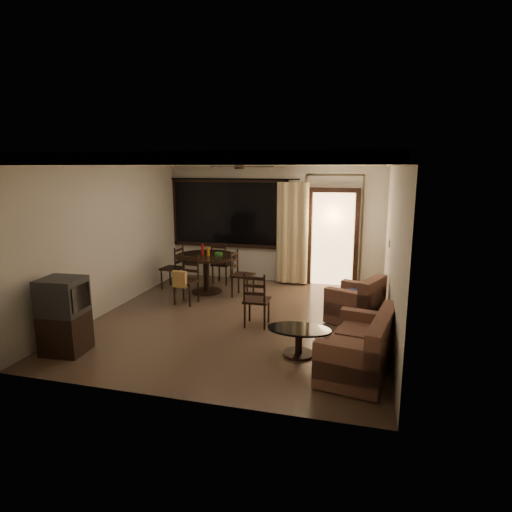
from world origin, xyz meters
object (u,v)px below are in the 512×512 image
(dining_chair_north, at_px, (222,271))
(coffee_table, at_px, (299,337))
(dining_chair_west, at_px, (173,276))
(sofa, at_px, (362,349))
(dining_chair_east, at_px, (242,283))
(side_chair, at_px, (257,310))
(tv_cabinet, at_px, (64,316))
(dining_chair_south, at_px, (186,289))
(armchair, at_px, (358,304))
(dining_table, at_px, (206,263))

(dining_chair_north, distance_m, coffee_table, 4.14)
(dining_chair_west, xyz_separation_m, sofa, (4.13, -3.04, 0.03))
(dining_chair_east, bearing_deg, dining_chair_west, 90.00)
(side_chair, bearing_deg, sofa, 142.36)
(dining_chair_west, xyz_separation_m, side_chair, (2.38, -1.76, -0.00))
(dining_chair_north, height_order, tv_cabinet, tv_cabinet)
(sofa, bearing_deg, dining_chair_south, 159.02)
(tv_cabinet, distance_m, armchair, 4.67)
(dining_chair_west, distance_m, tv_cabinet, 3.51)
(dining_chair_south, distance_m, armchair, 3.30)
(dining_chair_south, bearing_deg, coffee_table, -28.72)
(dining_chair_south, bearing_deg, dining_chair_north, 90.00)
(tv_cabinet, xyz_separation_m, armchair, (4.05, 2.33, -0.23))
(dining_table, height_order, dining_chair_north, dining_table)
(side_chair, bearing_deg, coffee_table, 130.49)
(armchair, bearing_deg, dining_chair_east, -179.34)
(dining_chair_north, xyz_separation_m, tv_cabinet, (-0.94, -4.18, 0.27))
(dining_chair_south, bearing_deg, dining_table, 89.91)
(dining_chair_north, bearing_deg, dining_chair_south, 90.00)
(dining_table, xyz_separation_m, dining_chair_east, (0.83, -0.10, -0.36))
(dining_chair_north, distance_m, side_chair, 2.86)
(dining_chair_west, bearing_deg, dining_chair_north, 133.24)
(dining_chair_south, bearing_deg, dining_chair_west, 134.30)
(tv_cabinet, xyz_separation_m, side_chair, (2.40, 1.73, -0.28))
(coffee_table, bearing_deg, sofa, -19.30)
(dining_chair_west, height_order, coffee_table, dining_chair_west)
(dining_chair_north, bearing_deg, sofa, 137.33)
(dining_table, bearing_deg, tv_cabinet, -104.06)
(dining_chair_west, distance_m, dining_chair_north, 1.15)
(tv_cabinet, height_order, sofa, tv_cabinet)
(dining_chair_west, bearing_deg, sofa, 60.23)
(dining_chair_west, relative_size, tv_cabinet, 0.86)
(dining_chair_east, relative_size, side_chair, 1.01)
(dining_chair_east, xyz_separation_m, dining_chair_south, (-0.93, -0.76, 0.02))
(dining_chair_north, bearing_deg, tv_cabinet, 83.86)
(sofa, distance_m, side_chair, 2.16)
(dining_chair_west, bearing_deg, armchair, 80.36)
(dining_chair_west, bearing_deg, dining_chair_east, 90.00)
(sofa, distance_m, armchair, 1.87)
(dining_chair_east, distance_m, tv_cabinet, 3.72)
(dining_chair_south, relative_size, side_chair, 1.01)
(dining_chair_north, distance_m, armchair, 3.62)
(coffee_table, distance_m, side_chair, 1.30)
(sofa, relative_size, armchair, 1.52)
(dining_chair_south, distance_m, coffee_table, 3.09)
(dining_chair_north, bearing_deg, dining_chair_east, 136.76)
(dining_table, relative_size, dining_chair_west, 1.37)
(dining_chair_east, bearing_deg, tv_cabinet, 159.56)
(dining_chair_north, bearing_deg, coffee_table, 130.89)
(dining_chair_east, distance_m, sofa, 3.77)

